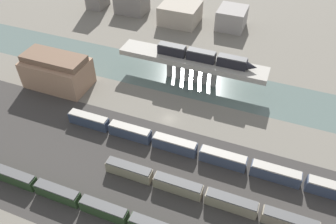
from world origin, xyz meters
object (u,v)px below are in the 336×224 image
object	(u,v)px
train_on_bridge	(205,56)
train_yard_far	(228,160)
train_yard_mid	(210,196)
train_yard_near	(62,195)
warehouse_building	(57,71)

from	to	relation	value
train_on_bridge	train_yard_far	bearing A→B (deg)	-62.85
train_yard_far	train_yard_mid	bearing A→B (deg)	-97.14
train_on_bridge	train_yard_near	world-z (taller)	train_on_bridge
train_on_bridge	train_yard_far	size ratio (longest dim) A/B	0.34
train_yard_near	train_yard_mid	bearing A→B (deg)	20.51
train_yard_near	train_yard_mid	world-z (taller)	train_yard_mid
train_on_bridge	train_yard_mid	distance (m)	49.75
train_yard_mid	warehouse_building	distance (m)	68.70
train_yard_near	warehouse_building	distance (m)	49.40
train_yard_near	train_yard_mid	distance (m)	36.45
train_on_bridge	train_yard_near	xyz separation A→B (m)	(-18.55, -59.08, -9.32)
train_on_bridge	train_yard_mid	size ratio (longest dim) A/B	0.59
train_on_bridge	warehouse_building	distance (m)	51.43
train_yard_far	warehouse_building	bearing A→B (deg)	167.46
train_yard_near	train_yard_far	size ratio (longest dim) A/B	0.93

